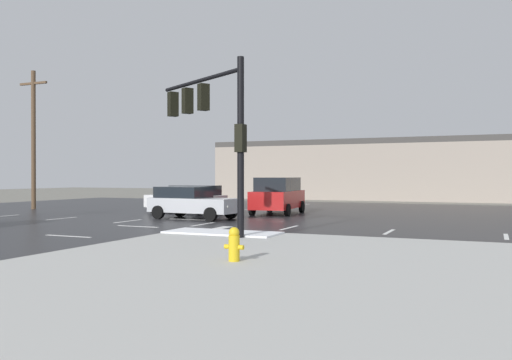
{
  "coord_description": "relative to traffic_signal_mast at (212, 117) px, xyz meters",
  "views": [
    {
      "loc": [
        13.57,
        -20.59,
        2.11
      ],
      "look_at": [
        1.31,
        7.3,
        1.91
      ],
      "focal_mm": 37.87,
      "sensor_mm": 36.0,
      "label": 1
    }
  ],
  "objects": [
    {
      "name": "suv_red",
      "position": [
        -2.03,
        11.44,
        -3.08
      ],
      "size": [
        2.54,
        4.97,
        2.03
      ],
      "rotation": [
        0.0,
        0.0,
        1.67
      ],
      "color": "#B21919",
      "rests_on": "road_asphalt"
    },
    {
      "name": "fire_hydrant",
      "position": [
        3.44,
        -5.33,
        -3.63
      ],
      "size": [
        0.48,
        0.26,
        0.79
      ],
      "color": "gold",
      "rests_on": "sidewalk_corner"
    },
    {
      "name": "traffic_signal_mast",
      "position": [
        0.0,
        0.0,
        0.0
      ],
      "size": [
        4.68,
        2.86,
        5.83
      ],
      "rotation": [
        0.0,
        0.0,
        2.61
      ],
      "color": "black",
      "rests_on": "sidewalk_corner"
    },
    {
      "name": "sedan_silver",
      "position": [
        -4.66,
        6.47,
        -3.32
      ],
      "size": [
        4.64,
        2.31,
        1.58
      ],
      "rotation": [
        0.0,
        0.0,
        -0.08
      ],
      "color": "#B7BABF",
      "rests_on": "road_asphalt"
    },
    {
      "name": "road_asphalt",
      "position": [
        -4.62,
        4.01,
        -4.16
      ],
      "size": [
        44.0,
        44.0,
        0.02
      ],
      "primitive_type": "cube",
      "color": "#232326",
      "rests_on": "ground_plane"
    },
    {
      "name": "utility_pole_far",
      "position": [
        -17.91,
        9.2,
        0.47
      ],
      "size": [
        2.2,
        0.28,
        8.85
      ],
      "color": "brown",
      "rests_on": "ground_plane"
    },
    {
      "name": "ground_plane",
      "position": [
        -4.62,
        4.01,
        -4.17
      ],
      "size": [
        120.0,
        120.0,
        0.0
      ],
      "primitive_type": "plane",
      "color": "slate"
    },
    {
      "name": "strip_building_background",
      "position": [
        -2.53,
        33.77,
        -1.46
      ],
      "size": [
        26.47,
        8.0,
        5.43
      ],
      "color": "gray",
      "rests_on": "ground_plane"
    },
    {
      "name": "sedan_white",
      "position": [
        -6.88,
        9.83,
        -3.32
      ],
      "size": [
        4.61,
        2.22,
        1.58
      ],
      "rotation": [
        0.0,
        0.0,
        3.09
      ],
      "color": "white",
      "rests_on": "road_asphalt"
    },
    {
      "name": "lane_markings",
      "position": [
        -3.42,
        2.63,
        -4.15
      ],
      "size": [
        36.15,
        36.15,
        0.01
      ],
      "color": "silver",
      "rests_on": "road_asphalt"
    },
    {
      "name": "sidewalk_corner",
      "position": [
        7.38,
        -7.99,
        -4.1
      ],
      "size": [
        18.0,
        18.0,
        0.14
      ],
      "primitive_type": "cube",
      "color": "#B2B2AD",
      "rests_on": "ground_plane"
    },
    {
      "name": "snow_strip_curbside",
      "position": [
        0.38,
        0.01,
        -4.0
      ],
      "size": [
        4.0,
        1.6,
        0.06
      ],
      "primitive_type": "cube",
      "color": "white",
      "rests_on": "sidewalk_corner"
    }
  ]
}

